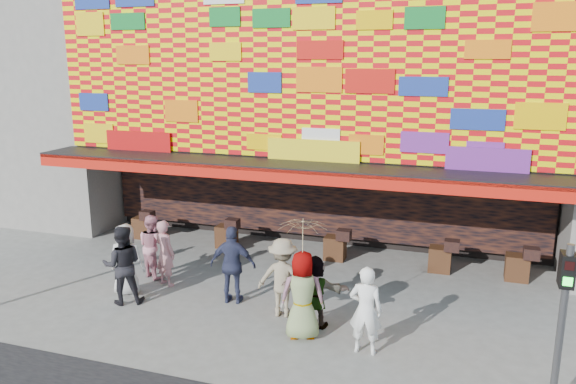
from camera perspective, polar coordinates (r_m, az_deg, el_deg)
name	(u,v)px	position (r m, az deg, el deg)	size (l,w,h in m)	color
ground	(243,322)	(13.06, -4.56, -13.02)	(90.00, 90.00, 0.00)	slate
shop_building	(334,75)	(19.48, 4.71, 11.73)	(15.20, 9.40, 10.00)	gray
neighbor_left	(20,53)	(25.73, -25.54, 12.63)	(11.00, 8.00, 12.00)	gray
signal_right	(563,312)	(10.17, 26.13, -10.90)	(0.22, 0.20, 3.00)	#59595B
ped_a	(126,260)	(14.65, -16.13, -6.62)	(0.90, 0.58, 1.83)	silver
ped_b	(165,253)	(15.00, -12.39, -6.07)	(0.64, 0.42, 1.76)	#C57F86
ped_c	(123,265)	(14.16, -16.45, -7.12)	(0.94, 0.74, 1.94)	black
ped_d	(283,278)	(12.97, -0.53, -8.68)	(1.20, 0.69, 1.85)	gray
ped_e	(233,265)	(13.68, -5.62, -7.38)	(1.13, 0.47, 1.92)	#2F3352
ped_f	(314,292)	(12.51, 2.67, -10.08)	(1.53, 0.49, 1.65)	gray
ped_g	(302,295)	(11.98, 1.48, -10.46)	(0.94, 0.61, 1.91)	gray
ped_h	(366,310)	(11.53, 7.90, -11.80)	(0.67, 0.44, 1.84)	white
ped_i	(153,246)	(15.65, -13.58, -5.35)	(0.84, 0.66, 1.73)	#D08698
parasol	(303,241)	(11.55, 1.52, -4.98)	(1.31, 1.33, 1.88)	#D7BE87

